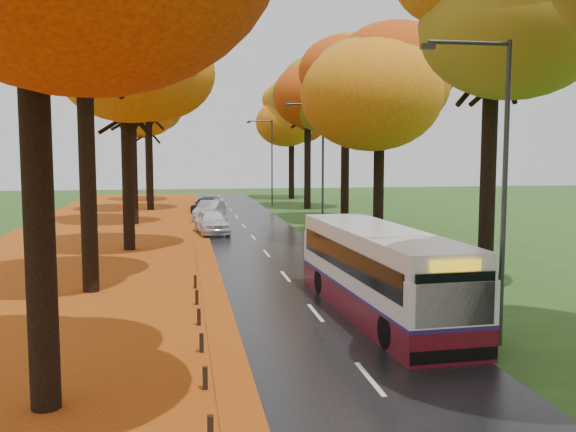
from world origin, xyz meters
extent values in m
cube|color=black|center=(0.00, 25.00, 0.02)|extent=(6.50, 90.00, 0.04)
cube|color=silver|center=(0.00, 25.00, 0.04)|extent=(0.12, 90.00, 0.01)
cube|color=maroon|center=(-9.00, 25.00, 0.01)|extent=(12.00, 90.00, 0.02)
cube|color=#B96613|center=(-3.05, 25.00, 0.04)|extent=(0.90, 90.00, 0.01)
cylinder|color=black|center=(-6.90, 5.50, 4.29)|extent=(0.60, 0.60, 8.58)
cylinder|color=black|center=(-7.50, 16.50, 4.58)|extent=(0.60, 0.60, 9.15)
ellipsoid|color=orange|center=(-7.50, 16.50, 10.30)|extent=(8.00, 8.00, 6.24)
cylinder|color=black|center=(-6.90, 26.50, 4.00)|extent=(0.60, 0.60, 8.00)
ellipsoid|color=orange|center=(-6.90, 26.50, 9.00)|extent=(9.20, 9.20, 7.18)
cylinder|color=black|center=(-7.50, 38.50, 4.29)|extent=(0.60, 0.60, 8.58)
ellipsoid|color=orange|center=(-7.50, 38.50, 9.65)|extent=(8.00, 8.00, 6.24)
cylinder|color=black|center=(-6.90, 49.50, 4.58)|extent=(0.60, 0.60, 9.15)
ellipsoid|color=orange|center=(-6.90, 49.50, 10.30)|extent=(9.20, 9.20, 7.18)
cylinder|color=black|center=(-7.50, 59.50, 4.00)|extent=(0.60, 0.60, 8.00)
ellipsoid|color=orange|center=(-7.50, 59.50, 9.00)|extent=(8.00, 8.00, 6.24)
cylinder|color=black|center=(7.50, 15.50, 4.61)|extent=(0.60, 0.60, 9.22)
ellipsoid|color=#D05D0F|center=(7.50, 15.50, 10.37)|extent=(8.20, 8.20, 6.40)
cylinder|color=black|center=(6.90, 27.50, 4.10)|extent=(0.60, 0.60, 8.19)
ellipsoid|color=#D05D0F|center=(6.90, 27.50, 9.22)|extent=(9.20, 9.20, 7.18)
cylinder|color=black|center=(7.50, 37.50, 4.35)|extent=(0.60, 0.60, 8.70)
ellipsoid|color=#D05D0F|center=(7.50, 37.50, 9.79)|extent=(8.20, 8.20, 6.40)
cylinder|color=black|center=(6.90, 48.50, 4.61)|extent=(0.60, 0.60, 9.22)
ellipsoid|color=#D05D0F|center=(6.90, 48.50, 10.37)|extent=(9.20, 9.20, 7.18)
cylinder|color=black|center=(7.50, 60.50, 4.10)|extent=(0.60, 0.60, 8.19)
ellipsoid|color=#D05D0F|center=(7.50, 60.50, 9.22)|extent=(8.20, 8.20, 6.40)
cube|color=black|center=(-3.70, 3.40, 0.26)|extent=(0.11, 0.11, 0.52)
cube|color=black|center=(-3.70, 6.00, 0.26)|extent=(0.11, 0.11, 0.52)
cube|color=black|center=(-3.70, 8.60, 0.26)|extent=(0.11, 0.11, 0.52)
cube|color=black|center=(-3.70, 11.20, 0.26)|extent=(0.11, 0.11, 0.52)
cube|color=black|center=(-3.70, 13.80, 0.26)|extent=(0.11, 0.11, 0.52)
cube|color=black|center=(-3.70, 16.40, 0.26)|extent=(0.11, 0.11, 0.52)
cylinder|color=#333538|center=(4.20, 8.00, 4.00)|extent=(0.14, 0.14, 8.00)
cylinder|color=#333538|center=(3.10, 8.00, 7.90)|extent=(2.20, 0.11, 0.11)
cube|color=#333538|center=(2.00, 8.00, 7.78)|extent=(0.35, 0.18, 0.14)
cylinder|color=#333538|center=(4.20, 30.00, 4.00)|extent=(0.14, 0.14, 8.00)
cylinder|color=#333538|center=(3.10, 30.00, 7.90)|extent=(2.20, 0.11, 0.11)
cube|color=#333538|center=(2.00, 30.00, 7.78)|extent=(0.35, 0.18, 0.14)
cylinder|color=#333538|center=(4.20, 52.00, 4.00)|extent=(0.14, 0.14, 8.00)
cylinder|color=#333538|center=(3.10, 52.00, 7.90)|extent=(2.20, 0.11, 0.11)
cube|color=#333538|center=(2.00, 52.00, 7.78)|extent=(0.35, 0.18, 0.14)
cube|color=#570D18|center=(1.95, 11.56, 0.46)|extent=(2.88, 10.33, 0.84)
cube|color=silver|center=(1.95, 11.56, 1.48)|extent=(2.88, 10.33, 1.21)
cube|color=silver|center=(1.95, 11.56, 2.41)|extent=(2.82, 10.12, 0.65)
cube|color=#2C1854|center=(1.95, 11.56, 0.92)|extent=(2.90, 10.35, 0.11)
cube|color=black|center=(1.95, 11.56, 1.85)|extent=(2.87, 9.51, 0.79)
cube|color=black|center=(2.23, 6.49, 1.66)|extent=(2.04, 0.17, 1.30)
cube|color=yellow|center=(2.23, 6.49, 2.47)|extent=(1.28, 0.13, 0.26)
cube|color=black|center=(2.23, 6.51, 0.30)|extent=(2.28, 0.25, 0.32)
cylinder|color=black|center=(1.10, 8.03, 0.50)|extent=(0.31, 0.94, 0.93)
cylinder|color=black|center=(3.18, 8.15, 0.50)|extent=(0.31, 0.94, 0.93)
cylinder|color=black|center=(0.74, 14.56, 0.50)|extent=(0.31, 0.94, 0.93)
cylinder|color=black|center=(2.82, 14.67, 0.50)|extent=(0.31, 0.94, 0.93)
imported|color=white|center=(-2.35, 32.16, 0.79)|extent=(2.29, 4.58, 1.50)
imported|color=#999BA0|center=(-2.12, 40.43, 0.75)|extent=(2.71, 4.56, 1.42)
imported|color=black|center=(-2.26, 46.80, 0.62)|extent=(2.78, 4.28, 1.15)
camera|label=1|loc=(-4.12, -7.59, 5.19)|focal=40.00mm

